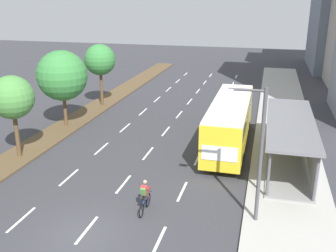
{
  "coord_description": "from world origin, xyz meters",
  "views": [
    {
      "loc": [
        7.61,
        -13.71,
        10.4
      ],
      "look_at": [
        0.74,
        12.69,
        1.2
      ],
      "focal_mm": 41.47,
      "sensor_mm": 36.0,
      "label": 1
    }
  ],
  "objects_px": {
    "median_tree_third": "(62,76)",
    "median_tree_fourth": "(100,60)",
    "bus_shelter": "(294,138)",
    "median_tree_second": "(12,98)",
    "streetlight": "(257,147)",
    "cyclist": "(145,197)",
    "bus": "(230,119)"
  },
  "relations": [
    {
      "from": "median_tree_third",
      "to": "median_tree_second",
      "type": "bearing_deg",
      "value": -88.75
    },
    {
      "from": "bus_shelter",
      "to": "median_tree_third",
      "type": "distance_m",
      "value": 18.37
    },
    {
      "from": "median_tree_third",
      "to": "median_tree_fourth",
      "type": "xyz_separation_m",
      "value": [
        0.3,
        6.7,
        0.25
      ]
    },
    {
      "from": "cyclist",
      "to": "median_tree_third",
      "type": "height_order",
      "value": "median_tree_third"
    },
    {
      "from": "bus",
      "to": "streetlight",
      "type": "relative_size",
      "value": 1.74
    },
    {
      "from": "bus",
      "to": "median_tree_second",
      "type": "bearing_deg",
      "value": -157.06
    },
    {
      "from": "median_tree_fourth",
      "to": "streetlight",
      "type": "xyz_separation_m",
      "value": [
        15.47,
        -17.49,
        -0.66
      ]
    },
    {
      "from": "bus_shelter",
      "to": "median_tree_second",
      "type": "bearing_deg",
      "value": -169.54
    },
    {
      "from": "median_tree_third",
      "to": "bus_shelter",
      "type": "bearing_deg",
      "value": -10.84
    },
    {
      "from": "bus_shelter",
      "to": "median_tree_fourth",
      "type": "xyz_separation_m",
      "value": [
        -17.58,
        10.12,
        2.68
      ]
    },
    {
      "from": "median_tree_second",
      "to": "streetlight",
      "type": "height_order",
      "value": "streetlight"
    },
    {
      "from": "bus_shelter",
      "to": "bus",
      "type": "relative_size",
      "value": 0.96
    },
    {
      "from": "bus",
      "to": "streetlight",
      "type": "height_order",
      "value": "streetlight"
    },
    {
      "from": "streetlight",
      "to": "cyclist",
      "type": "bearing_deg",
      "value": -175.71
    },
    {
      "from": "median_tree_second",
      "to": "median_tree_fourth",
      "type": "relative_size",
      "value": 0.92
    },
    {
      "from": "bus_shelter",
      "to": "cyclist",
      "type": "xyz_separation_m",
      "value": [
        -7.4,
        -7.76,
        -1.08
      ]
    },
    {
      "from": "bus_shelter",
      "to": "median_tree_third",
      "type": "relative_size",
      "value": 1.74
    },
    {
      "from": "bus",
      "to": "cyclist",
      "type": "height_order",
      "value": "bus"
    },
    {
      "from": "bus",
      "to": "median_tree_fourth",
      "type": "xyz_separation_m",
      "value": [
        -13.3,
        7.7,
        2.48
      ]
    },
    {
      "from": "bus",
      "to": "median_tree_third",
      "type": "distance_m",
      "value": 13.83
    },
    {
      "from": "bus_shelter",
      "to": "streetlight",
      "type": "bearing_deg",
      "value": -105.99
    },
    {
      "from": "bus",
      "to": "streetlight",
      "type": "bearing_deg",
      "value": -77.51
    },
    {
      "from": "median_tree_second",
      "to": "median_tree_fourth",
      "type": "bearing_deg",
      "value": 89.32
    },
    {
      "from": "median_tree_fourth",
      "to": "median_tree_third",
      "type": "bearing_deg",
      "value": -92.61
    },
    {
      "from": "bus_shelter",
      "to": "median_tree_second",
      "type": "xyz_separation_m",
      "value": [
        -17.74,
        -3.27,
        2.29
      ]
    },
    {
      "from": "median_tree_third",
      "to": "median_tree_fourth",
      "type": "relative_size",
      "value": 1.04
    },
    {
      "from": "bus",
      "to": "median_tree_fourth",
      "type": "bearing_deg",
      "value": 149.94
    },
    {
      "from": "median_tree_fourth",
      "to": "streetlight",
      "type": "relative_size",
      "value": 0.91
    },
    {
      "from": "bus",
      "to": "median_tree_third",
      "type": "xyz_separation_m",
      "value": [
        -13.61,
        1.0,
        2.23
      ]
    },
    {
      "from": "cyclist",
      "to": "median_tree_third",
      "type": "xyz_separation_m",
      "value": [
        -10.49,
        11.19,
        3.51
      ]
    },
    {
      "from": "median_tree_second",
      "to": "cyclist",
      "type": "bearing_deg",
      "value": -23.46
    },
    {
      "from": "bus_shelter",
      "to": "bus",
      "type": "height_order",
      "value": "bus"
    }
  ]
}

